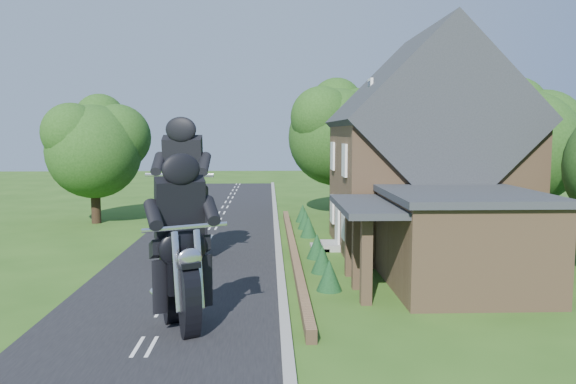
{
  "coord_description": "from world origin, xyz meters",
  "views": [
    {
      "loc": [
        3.19,
        -20.0,
        5.5
      ],
      "look_at": [
        4.08,
        5.19,
        2.8
      ],
      "focal_mm": 35.0,
      "sensor_mm": 36.0,
      "label": 1
    }
  ],
  "objects_px": {
    "house": "(424,157)",
    "motorcycle_follow": "(185,239)",
    "annex": "(458,239)",
    "garden_wall": "(293,249)",
    "motorcycle_lead": "(182,305)"
  },
  "relations": [
    {
      "from": "house",
      "to": "motorcycle_lead",
      "type": "height_order",
      "value": "house"
    },
    {
      "from": "house",
      "to": "motorcycle_lead",
      "type": "distance_m",
      "value": 14.99
    },
    {
      "from": "garden_wall",
      "to": "house",
      "type": "xyz_separation_m",
      "value": [
        6.19,
        1.0,
        4.14
      ]
    },
    {
      "from": "motorcycle_lead",
      "to": "motorcycle_follow",
      "type": "bearing_deg",
      "value": -109.27
    },
    {
      "from": "garden_wall",
      "to": "motorcycle_follow",
      "type": "height_order",
      "value": "motorcycle_follow"
    },
    {
      "from": "annex",
      "to": "motorcycle_follow",
      "type": "bearing_deg",
      "value": 155.35
    },
    {
      "from": "garden_wall",
      "to": "motorcycle_follow",
      "type": "xyz_separation_m",
      "value": [
        -4.73,
        -1.08,
        0.72
      ]
    },
    {
      "from": "annex",
      "to": "motorcycle_follow",
      "type": "xyz_separation_m",
      "value": [
        -10.3,
        4.72,
        -0.85
      ]
    },
    {
      "from": "garden_wall",
      "to": "annex",
      "type": "xyz_separation_m",
      "value": [
        5.57,
        -5.8,
        1.57
      ]
    },
    {
      "from": "garden_wall",
      "to": "motorcycle_follow",
      "type": "distance_m",
      "value": 4.9
    },
    {
      "from": "annex",
      "to": "motorcycle_follow",
      "type": "distance_m",
      "value": 11.36
    },
    {
      "from": "annex",
      "to": "motorcycle_follow",
      "type": "relative_size",
      "value": 3.58
    },
    {
      "from": "motorcycle_lead",
      "to": "motorcycle_follow",
      "type": "xyz_separation_m",
      "value": [
        -1.22,
        8.77,
        0.18
      ]
    },
    {
      "from": "house",
      "to": "motorcycle_follow",
      "type": "bearing_deg",
      "value": -169.23
    },
    {
      "from": "annex",
      "to": "house",
      "type": "bearing_deg",
      "value": 84.76
    }
  ]
}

